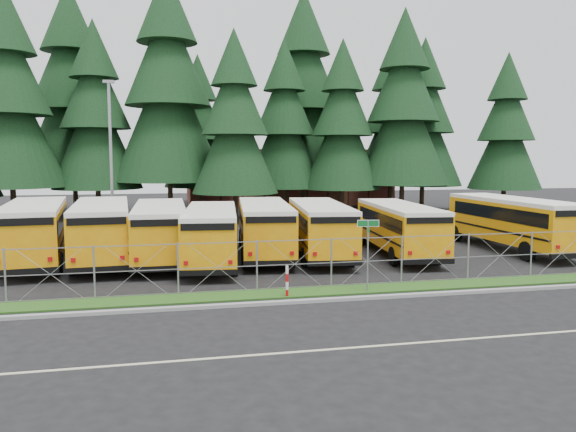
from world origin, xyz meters
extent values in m
plane|color=black|center=(0.00, 0.00, 0.00)|extent=(120.00, 120.00, 0.00)
cube|color=gray|center=(0.00, -3.10, 0.06)|extent=(50.00, 0.25, 0.12)
cube|color=#164012|center=(0.00, -1.70, 0.03)|extent=(50.00, 1.40, 0.06)
cube|color=beige|center=(0.00, -8.00, 0.01)|extent=(50.00, 0.12, 0.01)
cube|color=brown|center=(6.00, 40.00, 3.00)|extent=(22.00, 10.00, 6.00)
cylinder|color=#94969C|center=(0.12, -2.10, 1.40)|extent=(0.06, 0.06, 2.80)
cube|color=#0D6022|center=(0.12, -2.10, 2.68)|extent=(0.79, 0.16, 0.22)
cube|color=white|center=(0.12, -2.10, 2.68)|extent=(0.83, 0.16, 0.26)
cube|color=#0D6022|center=(0.12, -2.10, 2.44)|extent=(0.11, 0.55, 0.18)
cylinder|color=#B20C0C|center=(-3.07, -2.23, 0.60)|extent=(0.11, 0.11, 1.20)
cylinder|color=#94969C|center=(-10.87, 16.52, 5.00)|extent=(0.20, 0.20, 10.00)
cube|color=#94969C|center=(-10.87, 16.52, 10.05)|extent=(0.70, 0.35, 0.18)
camera|label=1|loc=(-7.37, -22.14, 5.20)|focal=35.00mm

